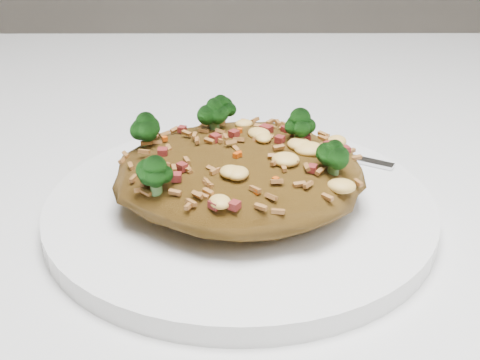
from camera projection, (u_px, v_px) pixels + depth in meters
name	position (u px, v px, depth m)	size (l,w,h in m)	color
dining_table	(249.00, 269.00, 0.56)	(1.20, 0.80, 0.75)	silver
plate	(240.00, 209.00, 0.45)	(0.26, 0.26, 0.01)	white
fried_rice	(239.00, 163.00, 0.43)	(0.16, 0.15, 0.06)	brown
fork	(301.00, 147.00, 0.52)	(0.15, 0.09, 0.00)	silver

